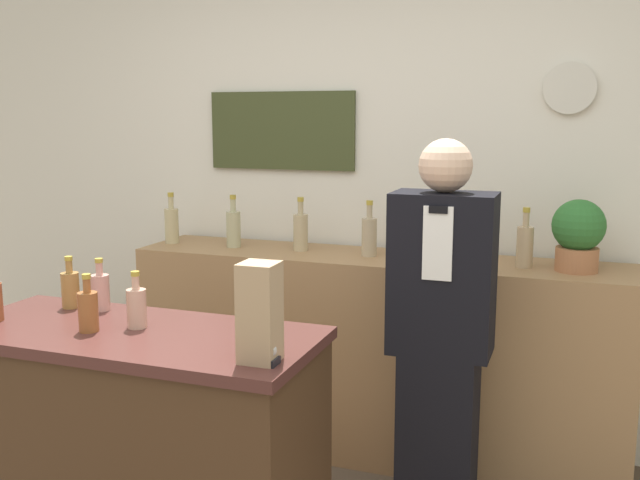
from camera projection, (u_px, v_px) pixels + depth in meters
name	position (u px, v px, depth m)	size (l,w,h in m)	color
back_wall	(372.00, 177.00, 3.68)	(5.20, 0.09, 2.70)	silver
back_shelf	(373.00, 355.00, 3.52)	(2.38, 0.47, 1.00)	#9E754C
display_counter	(137.00, 453.00, 2.58)	(1.33, 0.58, 0.92)	#422B19
shopkeeper	(440.00, 339.00, 2.84)	(0.40, 0.25, 1.58)	black
potted_plant	(578.00, 233.00, 3.08)	(0.23, 0.23, 0.31)	#B27047
paper_bag	(260.00, 312.00, 2.16)	(0.12, 0.11, 0.31)	tan
tape_dispenser	(265.00, 357.00, 2.15)	(0.09, 0.06, 0.07)	black
counter_bottle_1	(70.00, 288.00, 2.78)	(0.07, 0.07, 0.20)	#A2743A
counter_bottle_2	(100.00, 291.00, 2.74)	(0.07, 0.07, 0.20)	tan
counter_bottle_3	(88.00, 310.00, 2.47)	(0.07, 0.07, 0.20)	brown
counter_bottle_4	(137.00, 307.00, 2.52)	(0.07, 0.07, 0.20)	tan
shelf_bottle_0	(172.00, 224.00, 3.78)	(0.07, 0.07, 0.27)	tan
shelf_bottle_1	(233.00, 228.00, 3.66)	(0.07, 0.07, 0.27)	tan
shelf_bottle_2	(301.00, 231.00, 3.56)	(0.07, 0.07, 0.27)	tan
shelf_bottle_3	(369.00, 235.00, 3.42)	(0.07, 0.07, 0.27)	tan
shelf_bottle_4	(444.00, 240.00, 3.30)	(0.07, 0.07, 0.27)	tan
shelf_bottle_5	(525.00, 245.00, 3.16)	(0.07, 0.07, 0.27)	tan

